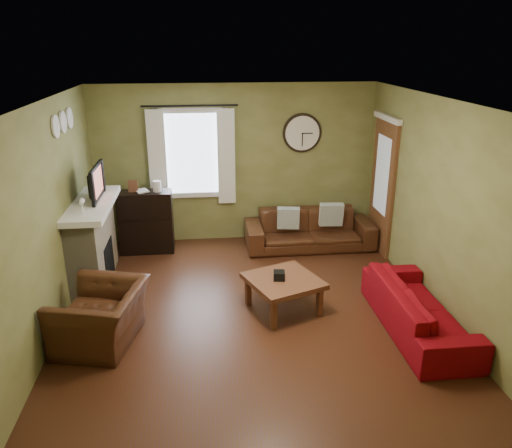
{
  "coord_description": "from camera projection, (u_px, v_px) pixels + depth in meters",
  "views": [
    {
      "loc": [
        -0.56,
        -5.45,
        3.23
      ],
      "look_at": [
        0.1,
        0.4,
        1.05
      ],
      "focal_mm": 35.0,
      "sensor_mm": 36.0,
      "label": 1
    }
  ],
  "objects": [
    {
      "name": "floor",
      "position": [
        252.0,
        314.0,
        6.25
      ],
      "size": [
        4.6,
        5.2,
        0.0
      ],
      "primitive_type": "cube",
      "color": "#3F1F11",
      "rests_on": "ground"
    },
    {
      "name": "ceiling",
      "position": [
        251.0,
        102.0,
        5.35
      ],
      "size": [
        4.6,
        5.2,
        0.0
      ],
      "primitive_type": "cube",
      "color": "white",
      "rests_on": "ground"
    },
    {
      "name": "wall_left",
      "position": [
        47.0,
        224.0,
        5.56
      ],
      "size": [
        0.0,
        5.2,
        2.6
      ],
      "primitive_type": "cube",
      "color": "olive",
      "rests_on": "ground"
    },
    {
      "name": "wall_right",
      "position": [
        440.0,
        209.0,
        6.04
      ],
      "size": [
        0.0,
        5.2,
        2.6
      ],
      "primitive_type": "cube",
      "color": "olive",
      "rests_on": "ground"
    },
    {
      "name": "wall_back",
      "position": [
        235.0,
        164.0,
        8.23
      ],
      "size": [
        4.6,
        0.0,
        2.6
      ],
      "primitive_type": "cube",
      "color": "olive",
      "rests_on": "ground"
    },
    {
      "name": "wall_front",
      "position": [
        291.0,
        342.0,
        3.38
      ],
      "size": [
        4.6,
        0.0,
        2.6
      ],
      "primitive_type": "cube",
      "color": "olive",
      "rests_on": "ground"
    },
    {
      "name": "fireplace",
      "position": [
        93.0,
        245.0,
        6.92
      ],
      "size": [
        0.4,
        1.4,
        1.1
      ],
      "primitive_type": "cube",
      "color": "tan",
      "rests_on": "floor"
    },
    {
      "name": "firebox",
      "position": [
        109.0,
        261.0,
        7.02
      ],
      "size": [
        0.04,
        0.6,
        0.55
      ],
      "primitive_type": "cube",
      "color": "black",
      "rests_on": "fireplace"
    },
    {
      "name": "mantel",
      "position": [
        90.0,
        205.0,
        6.72
      ],
      "size": [
        0.58,
        1.6,
        0.08
      ],
      "primitive_type": "cube",
      "color": "white",
      "rests_on": "fireplace"
    },
    {
      "name": "tv",
      "position": [
        92.0,
        186.0,
        6.78
      ],
      "size": [
        0.08,
        0.6,
        0.35
      ],
      "primitive_type": "imported",
      "rotation": [
        0.0,
        0.0,
        1.57
      ],
      "color": "black",
      "rests_on": "mantel"
    },
    {
      "name": "tv_screen",
      "position": [
        97.0,
        182.0,
        6.77
      ],
      "size": [
        0.02,
        0.62,
        0.36
      ],
      "primitive_type": "cube",
      "color": "#994C3F",
      "rests_on": "mantel"
    },
    {
      "name": "medallion_left",
      "position": [
        55.0,
        127.0,
        5.98
      ],
      "size": [
        0.28,
        0.28,
        0.03
      ],
      "primitive_type": "cylinder",
      "color": "white",
      "rests_on": "wall_left"
    },
    {
      "name": "medallion_mid",
      "position": [
        63.0,
        122.0,
        6.31
      ],
      "size": [
        0.28,
        0.28,
        0.03
      ],
      "primitive_type": "cylinder",
      "color": "white",
      "rests_on": "wall_left"
    },
    {
      "name": "medallion_right",
      "position": [
        69.0,
        118.0,
        6.63
      ],
      "size": [
        0.28,
        0.28,
        0.03
      ],
      "primitive_type": "cylinder",
      "color": "white",
      "rests_on": "wall_left"
    },
    {
      "name": "window_pane",
      "position": [
        192.0,
        154.0,
        8.07
      ],
      "size": [
        1.0,
        0.02,
        1.3
      ],
      "primitive_type": null,
      "color": "silver",
      "rests_on": "wall_back"
    },
    {
      "name": "curtain_rod",
      "position": [
        190.0,
        106.0,
        7.71
      ],
      "size": [
        0.03,
        0.03,
        1.5
      ],
      "primitive_type": "cylinder",
      "color": "black",
      "rests_on": "wall_back"
    },
    {
      "name": "curtain_left",
      "position": [
        157.0,
        159.0,
        7.93
      ],
      "size": [
        0.28,
        0.04,
        1.55
      ],
      "primitive_type": "cube",
      "color": "white",
      "rests_on": "wall_back"
    },
    {
      "name": "curtain_right",
      "position": [
        226.0,
        157.0,
        8.05
      ],
      "size": [
        0.28,
        0.04,
        1.55
      ],
      "primitive_type": "cube",
      "color": "white",
      "rests_on": "wall_back"
    },
    {
      "name": "wall_clock",
      "position": [
        302.0,
        133.0,
        8.12
      ],
      "size": [
        0.64,
        0.06,
        0.64
      ],
      "primitive_type": null,
      "color": "white",
      "rests_on": "wall_back"
    },
    {
      "name": "door",
      "position": [
        382.0,
        187.0,
        7.85
      ],
      "size": [
        0.05,
        0.9,
        2.1
      ],
      "primitive_type": "cube",
      "color": "brown",
      "rests_on": "floor"
    },
    {
      "name": "bookshelf",
      "position": [
        146.0,
        222.0,
        7.95
      ],
      "size": [
        0.84,
        0.36,
        1.0
      ],
      "primitive_type": null,
      "color": "black",
      "rests_on": "floor"
    },
    {
      "name": "book",
      "position": [
        136.0,
        195.0,
        7.75
      ],
      "size": [
        0.26,
        0.3,
        0.02
      ],
      "primitive_type": "imported",
      "rotation": [
        0.0,
        0.0,
        0.41
      ],
      "color": "brown",
      "rests_on": "bookshelf"
    },
    {
      "name": "sofa_brown",
      "position": [
        309.0,
        229.0,
        8.19
      ],
      "size": [
        2.07,
        0.81,
        0.61
      ],
      "primitive_type": "imported",
      "color": "#3D1F11",
      "rests_on": "floor"
    },
    {
      "name": "pillow_left",
      "position": [
        331.0,
        214.0,
        8.14
      ],
      "size": [
        0.39,
        0.15,
        0.38
      ],
      "primitive_type": "cube",
      "rotation": [
        0.0,
        0.0,
        -0.08
      ],
      "color": "#A2B0AD",
      "rests_on": "sofa_brown"
    },
    {
      "name": "pillow_right",
      "position": [
        288.0,
        218.0,
        7.98
      ],
      "size": [
        0.37,
        0.16,
        0.36
      ],
      "primitive_type": "cube",
      "rotation": [
        0.0,
        0.0,
        -0.16
      ],
      "color": "#A2B0AD",
      "rests_on": "sofa_brown"
    },
    {
      "name": "sofa_red",
      "position": [
        418.0,
        308.0,
        5.83
      ],
      "size": [
        0.75,
        1.92,
        0.56
      ],
      "primitive_type": "imported",
      "rotation": [
        0.0,
        0.0,
        1.57
      ],
      "color": "#71040C",
      "rests_on": "floor"
    },
    {
      "name": "armchair",
      "position": [
        101.0,
        316.0,
        5.56
      ],
      "size": [
        1.09,
        1.18,
        0.65
      ],
      "primitive_type": "imported",
      "rotation": [
        0.0,
        0.0,
        -1.81
      ],
      "color": "#3D1F11",
      "rests_on": "floor"
    },
    {
      "name": "coffee_table",
      "position": [
        283.0,
        294.0,
        6.28
      ],
      "size": [
        1.06,
        1.06,
        0.44
      ],
      "primitive_type": null,
      "rotation": [
        0.0,
        0.0,
        0.38
      ],
      "color": "brown",
      "rests_on": "floor"
    },
    {
      "name": "tissue_box",
      "position": [
        279.0,
        282.0,
        6.19
      ],
      "size": [
        0.16,
        0.16,
        0.11
      ],
      "primitive_type": "cube",
      "rotation": [
        0.0,
        0.0,
        -0.13
      ],
      "color": "black",
      "rests_on": "coffee_table"
    },
    {
      "name": "wine_glass_a",
      "position": [
        82.0,
        207.0,
        6.18
      ],
      "size": [
        0.07,
        0.07,
        0.19
      ],
      "primitive_type": null,
      "color": "white",
      "rests_on": "mantel"
    },
    {
      "name": "wine_glass_b",
      "position": [
        82.0,
        206.0,
        6.21
      ],
      "size": [
        0.07,
        0.07,
        0.2
      ],
      "primitive_type": null,
      "color": "white",
      "rests_on": "mantel"
    }
  ]
}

